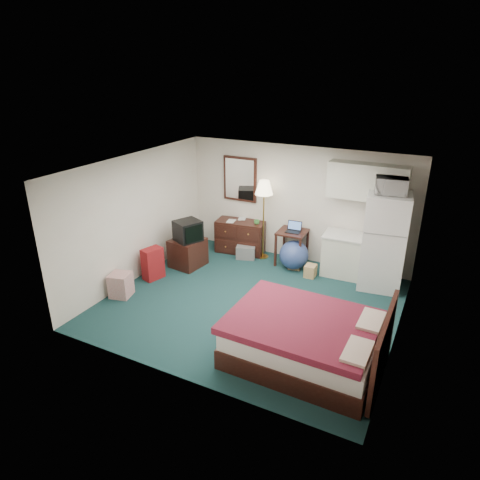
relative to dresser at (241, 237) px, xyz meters
The scene contains 25 objects.
floor 2.35m from the dresser, 58.46° to the right, with size 5.00×4.50×0.01m, color black.
ceiling 3.15m from the dresser, 58.46° to the right, with size 5.00×4.50×0.01m, color silver.
walls 2.48m from the dresser, 58.46° to the right, with size 5.01×4.51×2.50m.
mirror 1.31m from the dresser, 119.28° to the left, with size 0.80×0.06×1.00m, color white, non-canonical shape.
upper_cabinets 3.10m from the dresser, ahead, with size 1.50×0.35×0.70m, color beige, non-canonical shape.
headboard 4.79m from the dresser, 39.82° to the right, with size 0.06×1.56×1.00m, color black, non-canonical shape.
dresser is the anchor object (origin of this frame).
floor_lamp 0.77m from the dresser, ahead, with size 0.38×0.38×1.76m, color gold, non-canonical shape.
desk 1.27m from the dresser, ahead, with size 0.60×0.60×0.75m, color black, non-canonical shape.
exercise_ball 1.42m from the dresser, 10.78° to the right, with size 0.61×0.61×0.61m, color navy.
kitchen_counter 2.38m from the dresser, ahead, with size 0.77×0.59×0.84m, color beige, non-canonical shape.
fridge 3.21m from the dresser, ahead, with size 0.77×0.77×1.87m, color silver, non-canonical shape.
bed 4.01m from the dresser, 49.80° to the right, with size 2.08×1.62×0.67m, color #500B22, non-canonical shape.
tv_stand 1.35m from the dresser, 120.10° to the right, with size 0.60×0.66×0.60m, color black, non-canonical shape.
suitcase 2.21m from the dresser, 115.99° to the right, with size 0.25×0.40×0.65m, color maroon, non-canonical shape.
retail_box 3.03m from the dresser, 110.59° to the right, with size 0.36×0.36×0.45m, color beige, non-canonical shape.
file_bin 0.43m from the dresser, 43.64° to the right, with size 0.42×0.31×0.29m, color slate, non-canonical shape.
cardboard_box_a 1.47m from the dresser, 10.71° to the right, with size 0.24×0.21×0.21m, color tan, non-canonical shape.
cardboard_box_b 1.92m from the dresser, 14.48° to the right, with size 0.21×0.25×0.25m, color tan, non-canonical shape.
laptop 1.39m from the dresser, ahead, with size 0.30×0.25×0.21m, color black, non-canonical shape.
crt_tv 1.42m from the dresser, 117.46° to the right, with size 0.47×0.50×0.43m, color black, non-canonical shape.
microwave 3.58m from the dresser, ahead, with size 0.55×0.31×0.38m, color silver.
book_a 0.57m from the dresser, 152.45° to the right, with size 0.17×0.02×0.24m, color tan.
book_b 0.51m from the dresser, 133.90° to the left, with size 0.17×0.02×0.22m, color tan.
mug 0.60m from the dresser, ahead, with size 0.12×0.10×0.12m, color #3D8437.
Camera 1 is at (2.89, -6.11, 4.04)m, focal length 32.00 mm.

